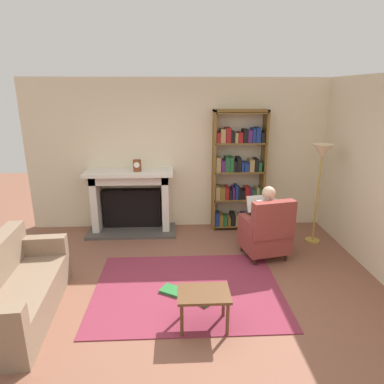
% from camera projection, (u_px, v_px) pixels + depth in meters
% --- Properties ---
extents(ground, '(14.00, 14.00, 0.00)m').
position_uv_depth(ground, '(188.00, 303.00, 4.07)').
color(ground, brown).
extents(back_wall, '(5.60, 0.10, 2.70)m').
position_uv_depth(back_wall, '(183.00, 155.00, 6.12)').
color(back_wall, beige).
rests_on(back_wall, ground).
extents(side_wall_right, '(0.10, 5.20, 2.70)m').
position_uv_depth(side_wall_right, '(363.00, 169.00, 5.00)').
color(side_wall_right, beige).
rests_on(side_wall_right, ground).
extents(area_rug, '(2.40, 1.80, 0.01)m').
position_uv_depth(area_rug, '(188.00, 289.00, 4.36)').
color(area_rug, maroon).
rests_on(area_rug, ground).
extents(fireplace, '(1.56, 0.64, 1.14)m').
position_uv_depth(fireplace, '(131.00, 199.00, 6.06)').
color(fireplace, '#4C4742').
rests_on(fireplace, ground).
extents(mantel_clock, '(0.14, 0.14, 0.20)m').
position_uv_depth(mantel_clock, '(137.00, 165.00, 5.78)').
color(mantel_clock, brown).
rests_on(mantel_clock, fireplace).
extents(bookshelf, '(0.94, 0.32, 2.17)m').
position_uv_depth(bookshelf, '(238.00, 173.00, 6.04)').
color(bookshelf, brown).
rests_on(bookshelf, ground).
extents(armchair_reading, '(0.76, 0.74, 0.97)m').
position_uv_depth(armchair_reading, '(267.00, 232.00, 5.07)').
color(armchair_reading, '#331E14').
rests_on(armchair_reading, ground).
extents(seated_reader, '(0.43, 0.58, 1.14)m').
position_uv_depth(seated_reader, '(264.00, 217.00, 5.12)').
color(seated_reader, silver).
rests_on(seated_reader, ground).
extents(sofa_floral, '(0.84, 1.75, 0.85)m').
position_uv_depth(sofa_floral, '(14.00, 292.00, 3.74)').
color(sofa_floral, '#846C56').
rests_on(sofa_floral, ground).
extents(side_table, '(0.56, 0.39, 0.42)m').
position_uv_depth(side_table, '(204.00, 298.00, 3.58)').
color(side_table, brown).
rests_on(side_table, ground).
extents(scattered_books, '(0.69, 0.53, 0.04)m').
position_uv_depth(scattered_books, '(185.00, 294.00, 4.20)').
color(scattered_books, '#267233').
rests_on(scattered_books, area_rug).
extents(floor_lamp, '(0.32, 0.32, 1.67)m').
position_uv_depth(floor_lamp, '(321.00, 160.00, 5.35)').
color(floor_lamp, '#B7933F').
rests_on(floor_lamp, ground).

